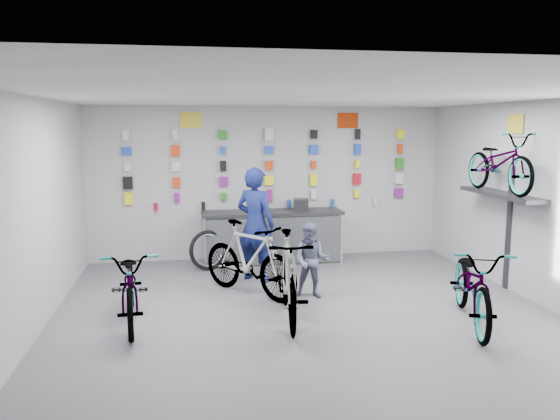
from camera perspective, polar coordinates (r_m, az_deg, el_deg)
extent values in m
plane|color=#55545A|center=(7.34, 3.56, -12.20)|extent=(8.00, 8.00, 0.00)
plane|color=white|center=(6.85, 3.81, 11.91)|extent=(8.00, 8.00, 0.00)
plane|color=silver|center=(10.84, -1.20, 2.87)|extent=(7.00, 0.00, 7.00)
plane|color=silver|center=(3.30, 20.24, -11.88)|extent=(7.00, 0.00, 7.00)
plane|color=silver|center=(7.02, -25.35, -1.30)|extent=(0.00, 8.00, 8.00)
cube|color=black|center=(10.56, -0.82, -3.06)|extent=(2.60, 0.60, 0.90)
cube|color=silver|center=(10.26, -0.56, -3.23)|extent=(2.60, 0.02, 0.90)
cube|color=silver|center=(10.15, -7.84, -3.46)|extent=(0.04, 0.04, 0.96)
cube|color=silver|center=(10.54, 6.44, -2.96)|extent=(0.04, 0.04, 0.96)
cube|color=black|center=(10.46, -0.82, -0.27)|extent=(2.70, 0.66, 0.06)
cube|color=#FAF915|center=(10.74, -15.54, 1.15)|extent=(0.15, 0.06, 0.23)
cube|color=#831B84|center=(10.68, -10.73, 1.28)|extent=(0.10, 0.06, 0.18)
cube|color=#27831E|center=(10.70, -5.91, 1.40)|extent=(0.11, 0.06, 0.15)
cube|color=#831B84|center=(10.80, -1.14, 1.51)|extent=(0.10, 0.06, 0.23)
cube|color=silver|center=(10.96, 3.52, 1.61)|extent=(0.11, 0.06, 0.18)
cube|color=#FAF915|center=(11.20, 8.01, 1.70)|extent=(0.10, 0.06, 0.17)
cube|color=#831B84|center=(11.51, 12.29, 1.77)|extent=(0.18, 0.06, 0.19)
cube|color=black|center=(10.70, -15.60, 2.74)|extent=(0.17, 0.06, 0.24)
cube|color=red|center=(10.65, -10.78, 2.88)|extent=(0.14, 0.06, 0.19)
cube|color=#831B84|center=(10.67, -5.93, 3.00)|extent=(0.16, 0.06, 0.18)
cube|color=#FAF915|center=(10.76, -1.14, 3.10)|extent=(0.18, 0.06, 0.18)
cube|color=#FAF915|center=(10.93, 3.54, 3.17)|extent=(0.14, 0.06, 0.24)
cube|color=red|center=(11.17, 8.04, 3.23)|extent=(0.16, 0.06, 0.23)
cube|color=silver|center=(11.47, 12.34, 3.26)|extent=(0.16, 0.06, 0.22)
cube|color=silver|center=(10.68, -15.67, 4.34)|extent=(0.11, 0.06, 0.15)
cube|color=silver|center=(10.62, -10.83, 4.49)|extent=(0.15, 0.06, 0.18)
cube|color=black|center=(10.64, -5.96, 4.61)|extent=(0.12, 0.06, 0.20)
cube|color=red|center=(10.74, -1.15, 4.69)|extent=(0.13, 0.06, 0.18)
cube|color=red|center=(10.90, 3.55, 4.74)|extent=(0.10, 0.06, 0.15)
cube|color=#FAF915|center=(11.14, 8.08, 4.76)|extent=(0.09, 0.06, 0.15)
cube|color=#27831E|center=(11.45, 12.39, 4.75)|extent=(0.16, 0.06, 0.23)
cube|color=blue|center=(10.66, -15.74, 5.95)|extent=(0.17, 0.06, 0.15)
cube|color=red|center=(10.60, -10.87, 6.11)|extent=(0.16, 0.06, 0.21)
cube|color=blue|center=(10.62, -5.99, 6.22)|extent=(0.09, 0.06, 0.15)
cube|color=blue|center=(10.72, -1.15, 6.29)|extent=(0.15, 0.06, 0.15)
cube|color=blue|center=(10.89, 3.57, 6.32)|extent=(0.17, 0.06, 0.18)
cube|color=blue|center=(11.13, 8.11, 6.30)|extent=(0.13, 0.06, 0.21)
cube|color=red|center=(11.43, 12.44, 6.25)|extent=(0.09, 0.06, 0.18)
cube|color=silver|center=(10.65, -15.81, 7.56)|extent=(0.12, 0.06, 0.19)
cube|color=silver|center=(10.59, -10.92, 7.73)|extent=(0.09, 0.06, 0.20)
cube|color=#27831E|center=(10.61, -6.01, 7.84)|extent=(0.17, 0.06, 0.17)
cube|color=silver|center=(10.71, -1.16, 7.90)|extent=(0.17, 0.06, 0.24)
cube|color=black|center=(10.88, 3.58, 7.90)|extent=(0.13, 0.06, 0.17)
cube|color=black|center=(11.12, 8.15, 7.85)|extent=(0.09, 0.06, 0.21)
cube|color=#FAF915|center=(11.42, 12.49, 7.75)|extent=(0.15, 0.06, 0.19)
cylinder|color=red|center=(10.70, -12.85, 0.31)|extent=(0.07, 0.07, 0.16)
cylinder|color=black|center=(10.69, -8.03, 0.43)|extent=(0.07, 0.07, 0.16)
cylinder|color=blue|center=(10.87, 0.97, 0.66)|extent=(0.07, 0.07, 0.16)
cylinder|color=blue|center=(11.07, 5.55, 0.77)|extent=(0.07, 0.07, 0.16)
cylinder|color=silver|center=(11.33, 9.95, 0.87)|extent=(0.07, 0.07, 0.16)
cube|color=#333338|center=(9.32, 22.06, 1.54)|extent=(0.38, 1.90, 0.06)
cube|color=#333338|center=(9.49, 22.79, -1.74)|extent=(0.04, 0.10, 2.00)
cube|color=yellow|center=(10.64, -9.32, 9.23)|extent=(0.42, 0.02, 0.30)
cube|color=#B43009|center=(11.11, 7.10, 9.26)|extent=(0.42, 0.02, 0.30)
cube|color=yellow|center=(9.35, 23.40, 8.25)|extent=(0.02, 0.40, 0.30)
imported|color=gray|center=(7.61, -15.30, -7.52)|extent=(0.89, 2.07, 1.06)
imported|color=gray|center=(7.41, 0.89, -7.07)|extent=(0.77, 2.04, 1.20)
imported|color=gray|center=(7.72, 19.54, -7.33)|extent=(1.32, 2.21, 1.10)
imported|color=gray|center=(8.50, -3.23, -5.11)|extent=(1.65, 1.85, 1.17)
imported|color=gray|center=(9.25, 21.97, 4.63)|extent=(0.63, 1.80, 0.95)
imported|color=#111B52|center=(9.25, -2.57, -1.49)|extent=(0.84, 0.80, 1.94)
imported|color=slate|center=(8.39, 3.30, -5.30)|extent=(0.68, 0.61, 1.16)
torus|color=black|center=(10.09, -7.53, -4.19)|extent=(0.75, 0.45, 0.74)
torus|color=silver|center=(10.09, -7.53, -4.19)|extent=(0.60, 0.33, 0.60)
cube|color=black|center=(10.54, 2.21, 0.56)|extent=(0.34, 0.35, 0.22)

